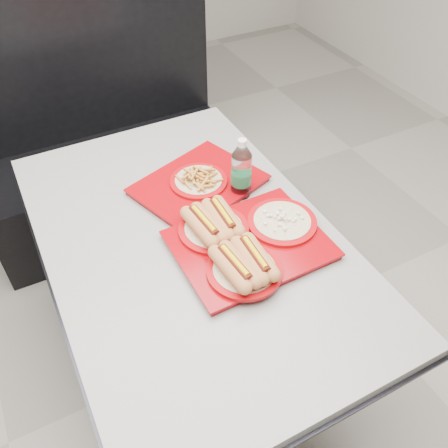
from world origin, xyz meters
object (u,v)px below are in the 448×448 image
tray_near (244,241)px  water_bottle (241,172)px  diner_table (192,269)px  tray_far (199,182)px  booth_bench (107,152)px

tray_near → water_bottle: (0.12, 0.24, 0.06)m
diner_table → water_bottle: bearing=23.5°
tray_far → water_bottle: bearing=-41.2°
tray_far → tray_near: bearing=-90.9°
tray_far → water_bottle: 0.17m
diner_table → tray_near: tray_near is taller
tray_near → water_bottle: size_ratio=2.11×
booth_bench → water_bottle: booth_bench is taller
diner_table → tray_far: bearing=57.6°
tray_near → water_bottle: water_bottle is taller
booth_bench → tray_near: booth_bench is taller
booth_bench → tray_near: size_ratio=2.76×
water_bottle → diner_table: bearing=-156.5°
booth_bench → tray_near: bearing=-84.0°
diner_table → tray_near: 0.28m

